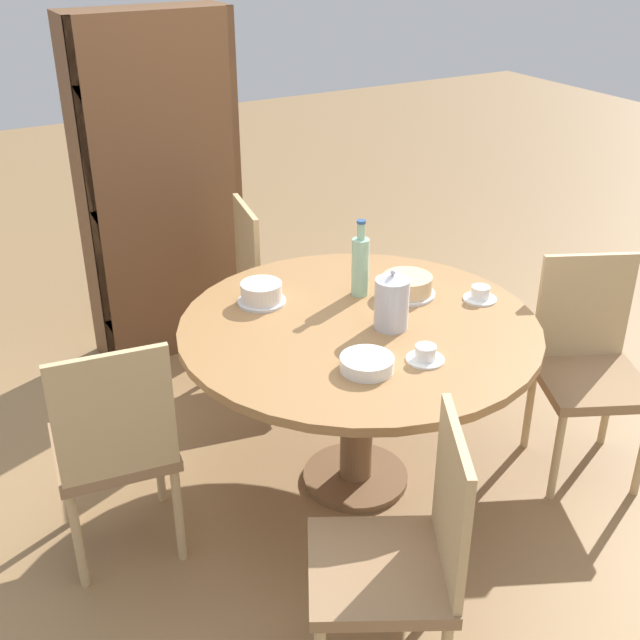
# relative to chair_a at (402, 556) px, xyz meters

# --- Properties ---
(ground_plane) EXTENTS (14.00, 14.00, 0.00)m
(ground_plane) POSITION_rel_chair_a_xyz_m (0.40, 0.89, -0.50)
(ground_plane) COLOR #937047
(dining_table) EXTENTS (1.40, 1.40, 0.76)m
(dining_table) POSITION_rel_chair_a_xyz_m (0.40, 0.89, 0.14)
(dining_table) COLOR brown
(dining_table) RESTS_ON ground_plane
(chair_a) EXTENTS (0.57, 0.57, 0.93)m
(chair_a) POSITION_rel_chair_a_xyz_m (0.00, 0.00, 0.00)
(chair_a) COLOR tan
(chair_a) RESTS_ON ground_plane
(chair_b) EXTENTS (0.56, 0.56, 0.93)m
(chair_b) POSITION_rel_chair_a_xyz_m (1.31, 0.54, 0.00)
(chair_b) COLOR tan
(chair_b) RESTS_ON ground_plane
(chair_c) EXTENTS (0.49, 0.49, 0.93)m
(chair_c) POSITION_rel_chair_a_xyz_m (0.51, 1.86, 0.00)
(chair_c) COLOR tan
(chair_c) RESTS_ON ground_plane
(chair_d) EXTENTS (0.47, 0.47, 0.93)m
(chair_d) POSITION_rel_chair_a_xyz_m (-0.57, 0.95, 0.00)
(chair_d) COLOR tan
(chair_d) RESTS_ON ground_plane
(bookshelf) EXTENTS (0.80, 0.28, 1.77)m
(bookshelf) POSITION_rel_chair_a_xyz_m (0.15, 2.41, 0.37)
(bookshelf) COLOR brown
(bookshelf) RESTS_ON ground_plane
(coffee_pot) EXTENTS (0.13, 0.13, 0.24)m
(coffee_pot) POSITION_rel_chair_a_xyz_m (0.49, 0.81, 0.37)
(coffee_pot) COLOR silver
(coffee_pot) RESTS_ON dining_table
(water_bottle) EXTENTS (0.07, 0.07, 0.32)m
(water_bottle) POSITION_rel_chair_a_xyz_m (0.54, 1.12, 0.39)
(water_bottle) COLOR #99C6A3
(water_bottle) RESTS_ON dining_table
(cake_main) EXTENTS (0.24, 0.24, 0.08)m
(cake_main) POSITION_rel_chair_a_xyz_m (0.71, 1.01, 0.30)
(cake_main) COLOR silver
(cake_main) RESTS_ON dining_table
(cake_second) EXTENTS (0.20, 0.20, 0.09)m
(cake_second) POSITION_rel_chair_a_xyz_m (0.15, 1.24, 0.30)
(cake_second) COLOR silver
(cake_second) RESTS_ON dining_table
(cup_a) EXTENTS (0.14, 0.14, 0.06)m
(cup_a) POSITION_rel_chair_a_xyz_m (0.46, 0.54, 0.28)
(cup_a) COLOR white
(cup_a) RESTS_ON dining_table
(cup_b) EXTENTS (0.14, 0.14, 0.06)m
(cup_b) POSITION_rel_chair_a_xyz_m (0.94, 0.83, 0.28)
(cup_b) COLOR white
(cup_b) RESTS_ON dining_table
(plate_stack) EXTENTS (0.19, 0.19, 0.05)m
(plate_stack) POSITION_rel_chair_a_xyz_m (0.24, 0.58, 0.28)
(plate_stack) COLOR white
(plate_stack) RESTS_ON dining_table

